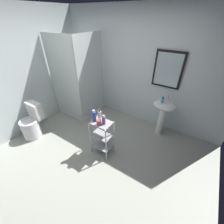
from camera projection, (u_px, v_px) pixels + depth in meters
ground_plane at (87, 162)px, 2.72m from camera, size 4.20×4.20×0.02m
wall_back at (136, 69)px, 3.28m from camera, size 4.20×0.14×2.50m
wall_left at (9, 78)px, 2.84m from camera, size 0.10×4.20×2.50m
shower_stall at (81, 97)px, 3.85m from camera, size 0.92×0.92×2.00m
pedestal_sink at (163, 112)px, 3.05m from camera, size 0.46×0.37×0.81m
sink_faucet at (168, 98)px, 2.97m from camera, size 0.03×0.03×0.10m
toilet at (32, 124)px, 3.15m from camera, size 0.37×0.49×0.76m
storage_cart at (102, 135)px, 2.68m from camera, size 0.38×0.28×0.74m
hand_soap_bottle at (162, 100)px, 2.89m from camera, size 0.05×0.05×0.13m
conditioner_bottle_purple at (104, 120)px, 2.43m from camera, size 0.06×0.06×0.18m
shampoo_bottle_blue at (94, 116)px, 2.49m from camera, size 0.07×0.07×0.22m
lotion_bottle_white at (100, 115)px, 2.52m from camera, size 0.06×0.06×0.21m
rinse_cup at (99, 122)px, 2.42m from camera, size 0.08×0.08×0.10m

